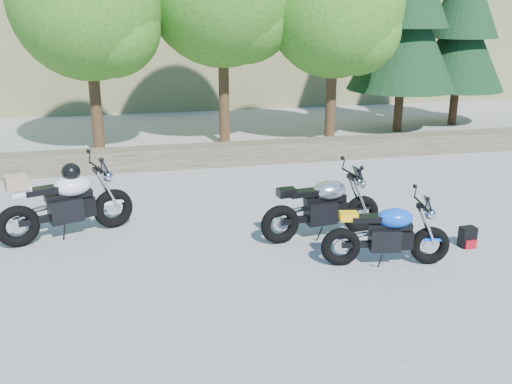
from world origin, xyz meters
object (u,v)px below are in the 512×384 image
(silver_bike, at_px, (323,208))
(white_bike, at_px, (65,202))
(blue_bike, at_px, (387,235))
(backpack, at_px, (468,237))

(silver_bike, bearing_deg, white_bike, 160.50)
(silver_bike, height_order, white_bike, white_bike)
(silver_bike, height_order, blue_bike, silver_bike)
(backpack, bearing_deg, silver_bike, 154.73)
(blue_bike, bearing_deg, backpack, 22.49)
(white_bike, height_order, backpack, white_bike)
(white_bike, height_order, blue_bike, white_bike)
(white_bike, xyz_separation_m, backpack, (6.12, -1.79, -0.44))
(white_bike, bearing_deg, blue_bike, -44.81)
(white_bike, bearing_deg, silver_bike, -33.19)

